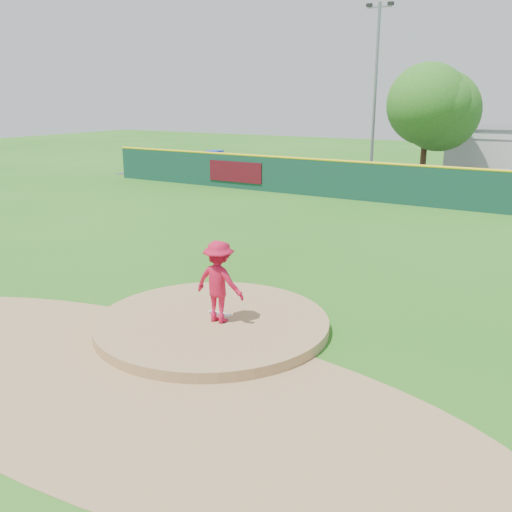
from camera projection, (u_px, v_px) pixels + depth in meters
The scene contains 11 objects.
ground at pixel (212, 328), 13.50m from camera, with size 120.00×120.00×0.00m, color #286B19.
pitchers_mound at pixel (212, 328), 13.50m from camera, with size 5.50×5.50×0.50m, color #9E774C.
pitching_rubber at pixel (219, 314), 13.67m from camera, with size 0.60×0.15×0.04m, color white.
infield_dirt_arc at pixel (123, 380), 11.03m from camera, with size 15.40×15.40×0.01m, color #9E774C.
parking_lot at pixel (462, 183), 35.74m from camera, with size 44.00×16.00×0.02m, color #38383A.
pitcher at pixel (219, 282), 13.03m from camera, with size 1.24×0.71×1.92m, color #BD1033.
fence_banners at pixel (379, 183), 29.12m from camera, with size 21.18×0.04×1.20m.
playground_slide at pixel (214, 161), 41.05m from camera, with size 0.98×2.77×1.53m.
outfield_fence at pixel (424, 185), 28.03m from camera, with size 40.00×0.14×2.07m.
deciduous_tree at pixel (427, 109), 33.86m from camera, with size 5.60×5.60×7.36m.
light_pole_left at pixel (376, 84), 37.09m from camera, with size 1.75×0.25×11.00m.
Camera 1 is at (7.36, -10.19, 5.31)m, focal length 40.00 mm.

